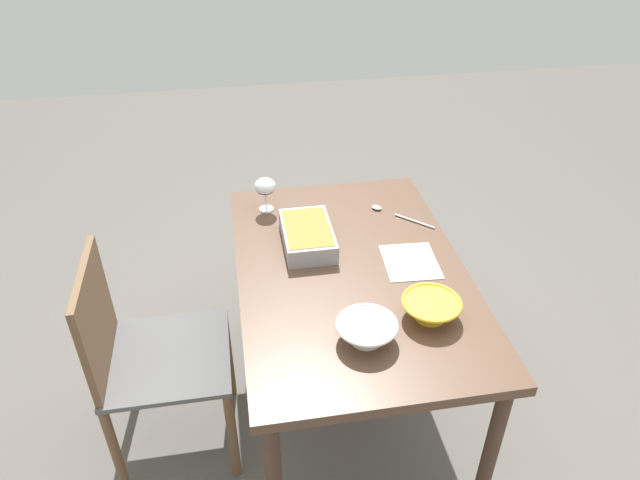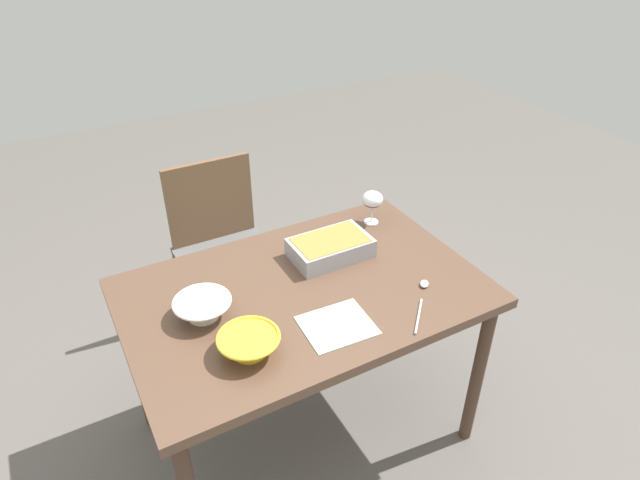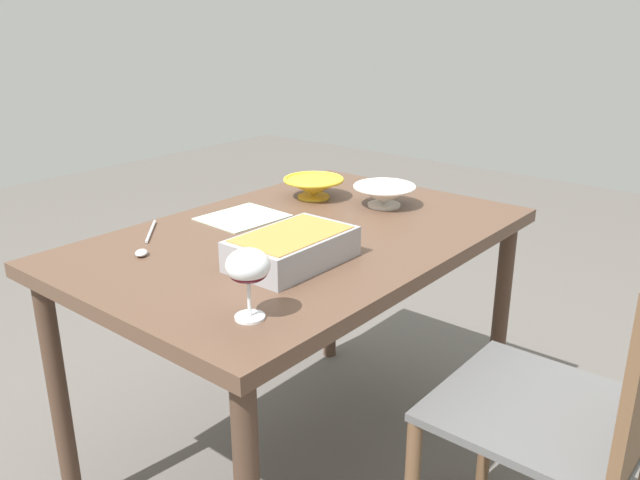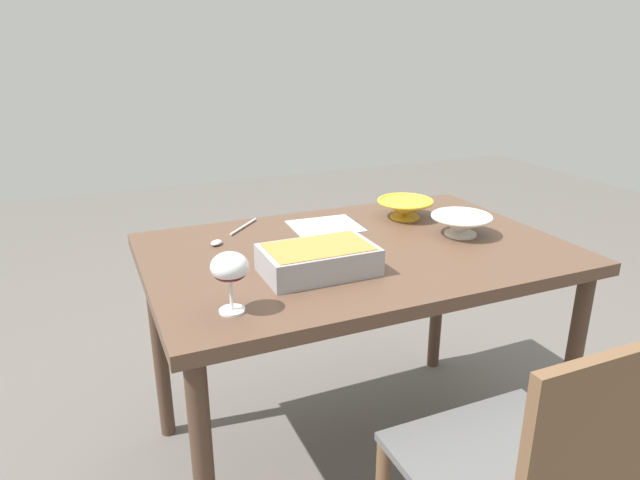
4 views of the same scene
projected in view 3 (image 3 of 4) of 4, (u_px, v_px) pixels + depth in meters
The scene contains 9 objects.
ground_plane at pixel (304, 461), 2.01m from camera, with size 8.00×8.00×0.00m, color #5B5651.
dining_table at pixel (302, 259), 1.79m from camera, with size 1.25×0.81×0.75m.
chair at pixel (580, 411), 1.41m from camera, with size 0.44×0.45×0.88m.
wine_glass at pixel (248, 269), 1.24m from camera, with size 0.09×0.09×0.15m.
casserole_dish at pixel (292, 247), 1.53m from camera, with size 0.30×0.18×0.08m.
mixing_bowl at pixel (314, 186), 2.08m from camera, with size 0.19×0.19×0.07m.
small_bowl at pixel (384, 194), 1.99m from camera, with size 0.19×0.19×0.07m.
serving_spoon at pixel (145, 244), 1.66m from camera, with size 0.21×0.22×0.01m.
napkin at pixel (243, 217), 1.89m from camera, with size 0.22×0.19×0.00m, color #B2CCB7.
Camera 3 is at (-1.25, -1.10, 1.32)m, focal length 36.31 mm.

